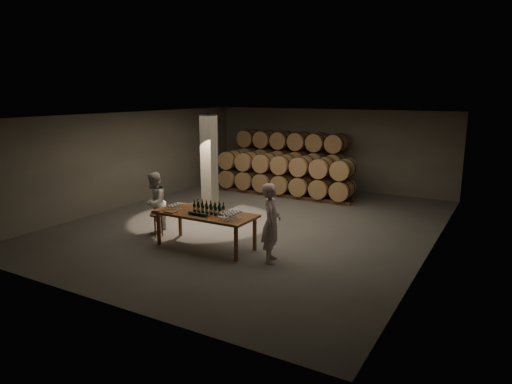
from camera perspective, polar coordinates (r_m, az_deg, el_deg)
The scene contains 15 objects.
room at distance 14.52m, azimuth -5.86°, elevation 3.37°, with size 12.00×12.00×12.00m.
tasting_table at distance 11.51m, azimuth -6.34°, elevation -3.12°, with size 2.60×1.10×0.90m.
barrel_stack_back at distance 18.62m, azimuth 4.36°, elevation 4.13°, with size 4.70×0.95×2.31m.
barrel_stack_front at distance 17.26m, azimuth 3.49°, elevation 2.25°, with size 5.48×0.95×1.57m.
bottle_cluster at distance 11.42m, azimuth -5.92°, elevation -2.11°, with size 0.86×0.23×0.32m.
lying_bottles at distance 11.24m, azimuth -7.25°, elevation -2.76°, with size 0.63×0.08×0.08m.
glass_cluster_left at distance 11.87m, azimuth -10.14°, elevation -1.67°, with size 0.19×0.41×0.16m.
glass_cluster_right at distance 10.91m, azimuth -3.07°, elevation -2.70°, with size 0.30×0.52×0.17m.
plate at distance 11.10m, azimuth -3.98°, elevation -3.07°, with size 0.31×0.31×0.02m, color white.
notebook_near at distance 11.67m, azimuth -10.58°, elevation -2.44°, with size 0.28×0.22×0.03m, color #935D35.
notebook_corner at distance 11.91m, azimuth -12.10°, elevation -2.22°, with size 0.20×0.25×0.02m, color #935D35.
pen at distance 11.61m, azimuth -10.47°, elevation -2.56°, with size 0.01×0.01×0.14m, color black.
stool at distance 12.68m, azimuth -12.27°, elevation -3.20°, with size 0.38×0.38×0.63m.
person_man at distance 10.47m, azimuth 1.92°, elevation -3.88°, with size 0.68×0.44×1.85m, color beige.
person_woman at distance 12.96m, azimuth -12.59°, elevation -1.32°, with size 0.83×0.65×1.71m, color silver.
Camera 1 is at (6.61, -11.41, 3.86)m, focal length 32.00 mm.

